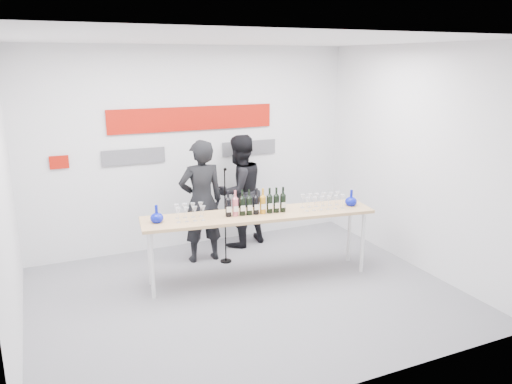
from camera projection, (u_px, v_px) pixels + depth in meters
ground at (246, 295)px, 6.12m from camera, size 5.00×5.00×0.00m
back_wall at (194, 148)px, 7.49m from camera, size 5.00×0.04×3.00m
signage at (190, 128)px, 7.37m from camera, size 3.38×0.02×0.79m
tasting_table at (259, 218)px, 6.38m from camera, size 3.03×1.00×0.89m
wine_bottles at (256, 201)px, 6.29m from camera, size 0.80×0.18×0.33m
decanter_left at (157, 214)px, 5.99m from camera, size 0.16×0.16×0.21m
decanter_right at (351, 198)px, 6.68m from camera, size 0.16×0.16×0.21m
glasses_left at (190, 212)px, 6.10m from camera, size 0.38×0.26×0.18m
glasses_right at (323, 201)px, 6.57m from camera, size 0.58×0.29×0.18m
presenter_left at (201, 201)px, 6.97m from camera, size 0.64×0.43×1.74m
presenter_right at (239, 191)px, 7.57m from camera, size 0.99×0.87×1.72m
mic_stand at (226, 234)px, 7.01m from camera, size 0.16×0.16×1.38m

